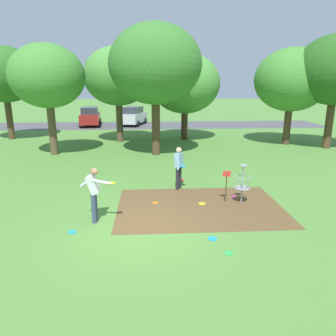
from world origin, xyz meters
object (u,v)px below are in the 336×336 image
object	(u,v)px
player_throwing	(94,191)
tree_far_left	(4,75)
disc_golf_basket	(241,182)
tree_near_left	(336,70)
player_foreground_watching	(179,166)
parked_car_leftmost	(90,117)
tree_far_center	(47,77)
frisbee_far_left	(234,197)
frisbee_mid_grass	(229,253)
parked_car_center_left	(133,116)
frisbee_near_basket	(182,180)
frisbee_scattered_b	(155,203)
tree_mid_left	(118,77)
frisbee_scattered_a	(213,239)
tree_near_right	(155,65)
tree_mid_right	(292,80)
frisbee_by_tee	(72,232)
tree_mid_center	(185,84)
frisbee_far_right	(202,204)

from	to	relation	value
player_throwing	tree_far_left	size ratio (longest dim) A/B	0.25
disc_golf_basket	tree_near_left	xyz separation A→B (m)	(8.44, 9.27, 4.15)
player_foreground_watching	parked_car_leftmost	xyz separation A→B (m)	(-7.05, 19.97, -0.05)
player_foreground_watching	tree_far_center	xyz separation A→B (m)	(-6.86, 6.79, 3.53)
tree_near_left	parked_car_leftmost	size ratio (longest dim) A/B	1.62
player_throwing	frisbee_far_left	size ratio (longest dim) A/B	7.26
frisbee_mid_grass	parked_car_center_left	world-z (taller)	parked_car_center_left
player_throwing	frisbee_near_basket	size ratio (longest dim) A/B	8.28
frisbee_scattered_b	tree_mid_left	world-z (taller)	tree_mid_left
frisbee_far_left	tree_far_center	world-z (taller)	tree_far_center
tree_far_center	parked_car_center_left	distance (m)	14.54
player_throwing	parked_car_leftmost	bearing A→B (deg)	100.41
frisbee_scattered_a	frisbee_far_left	bearing A→B (deg)	65.66
tree_far_center	tree_mid_left	bearing A→B (deg)	49.03
parked_car_leftmost	parked_car_center_left	world-z (taller)	same
tree_near_right	tree_far_left	bearing A→B (deg)	151.02
frisbee_scattered_b	tree_mid_right	xyz separation A→B (m)	(9.39, 10.68, 4.33)
frisbee_by_tee	tree_mid_left	xyz separation A→B (m)	(0.12, 14.53, 4.58)
player_throwing	tree_mid_left	xyz separation A→B (m)	(-0.44, 13.82, 3.60)
tree_near_right	tree_mid_right	bearing A→B (deg)	16.72
parked_car_center_left	player_throwing	bearing A→B (deg)	-90.16
parked_car_leftmost	frisbee_by_tee	bearing A→B (deg)	-81.22
player_foreground_watching	frisbee_near_basket	bearing A→B (deg)	77.88
tree_mid_right	tree_far_left	distance (m)	20.38
tree_mid_right	tree_mid_left	bearing A→B (deg)	171.60
frisbee_near_basket	tree_near_right	distance (m)	7.43
tree_near_left	tree_mid_center	bearing A→B (deg)	156.47
frisbee_scattered_a	frisbee_mid_grass	bearing A→B (deg)	-71.84
frisbee_near_basket	tree_mid_left	size ratio (longest dim) A/B	0.03
frisbee_scattered_b	tree_near_right	xyz separation A→B (m)	(0.22, 7.93, 5.12)
frisbee_scattered_a	player_foreground_watching	bearing A→B (deg)	97.16
tree_far_center	tree_mid_center	bearing A→B (deg)	29.70
player_throwing	frisbee_scattered_b	size ratio (longest dim) A/B	7.96
disc_golf_basket	frisbee_mid_grass	distance (m)	3.73
tree_far_left	parked_car_leftmost	world-z (taller)	tree_far_left
parked_car_leftmost	tree_mid_left	bearing A→B (deg)	-67.46
frisbee_far_left	tree_far_center	distance (m)	12.66
tree_near_right	disc_golf_basket	bearing A→B (deg)	-70.78
frisbee_by_tee	tree_mid_left	world-z (taller)	tree_mid_left
tree_near_left	player_foreground_watching	bearing A→B (deg)	-143.90
disc_golf_basket	tree_mid_right	distance (m)	13.03
player_throwing	frisbee_by_tee	world-z (taller)	player_throwing
frisbee_far_right	frisbee_scattered_a	bearing A→B (deg)	-93.06
player_throwing	tree_near_right	distance (m)	10.43
tree_near_right	frisbee_far_left	bearing A→B (deg)	-70.04
frisbee_by_tee	tree_far_left	world-z (taller)	tree_far_left
frisbee_far_left	parked_car_leftmost	bearing A→B (deg)	113.18
frisbee_far_left	tree_far_left	xyz separation A→B (m)	(-13.66, 13.57, 4.73)
parked_car_leftmost	tree_near_right	bearing A→B (deg)	-65.10
frisbee_far_left	tree_near_left	bearing A→B (deg)	45.78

